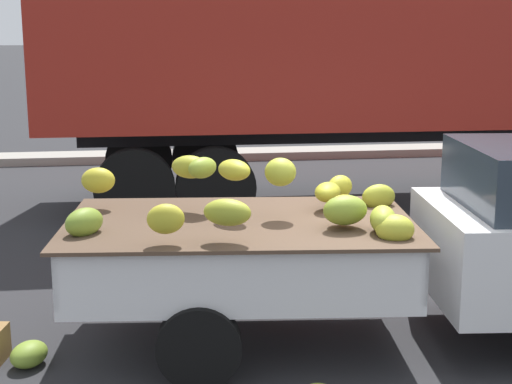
% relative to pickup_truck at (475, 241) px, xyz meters
% --- Properties ---
extents(ground, '(220.00, 220.00, 0.00)m').
position_rel_pickup_truck_xyz_m(ground, '(-0.70, 0.15, -0.89)').
color(ground, '#28282B').
extents(curb_strip, '(80.00, 0.80, 0.16)m').
position_rel_pickup_truck_xyz_m(curb_strip, '(-0.70, 9.58, -0.81)').
color(curb_strip, gray).
rests_on(curb_strip, ground).
extents(pickup_truck, '(5.21, 2.20, 1.70)m').
position_rel_pickup_truck_xyz_m(pickup_truck, '(0.00, 0.00, 0.00)').
color(pickup_truck, white).
rests_on(pickup_truck, ground).
extents(semi_trailer, '(12.04, 2.76, 3.95)m').
position_rel_pickup_truck_xyz_m(semi_trailer, '(1.72, 5.34, 1.65)').
color(semi_trailer, maroon).
rests_on(semi_trailer, ground).
extents(fallen_banana_bunch_near_tailgate, '(0.40, 0.43, 0.20)m').
position_rel_pickup_truck_xyz_m(fallen_banana_bunch_near_tailgate, '(-3.70, -0.02, -0.79)').
color(fallen_banana_bunch_near_tailgate, olive).
rests_on(fallen_banana_bunch_near_tailgate, ground).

